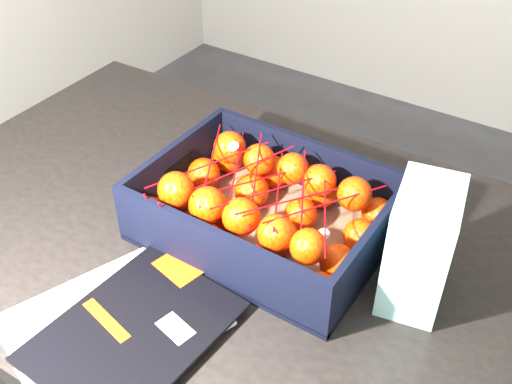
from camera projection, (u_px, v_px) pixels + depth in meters
The scene contains 6 objects.
table at pixel (217, 265), 1.12m from camera, with size 1.22×0.83×0.75m.
magazine_stack at pixel (120, 324), 0.87m from camera, with size 0.32×0.34×0.02m.
produce_crate at pixel (266, 217), 1.02m from camera, with size 0.40×0.30×0.11m.
clementine_heap at pixel (262, 205), 1.01m from camera, with size 0.38×0.28×0.11m.
mesh_net at pixel (258, 186), 0.98m from camera, with size 0.33×0.26×0.09m.
retail_carton at pixel (420, 247), 0.87m from camera, with size 0.09×0.13×0.20m, color white.
Camera 1 is at (0.27, -0.78, 1.45)m, focal length 42.01 mm.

